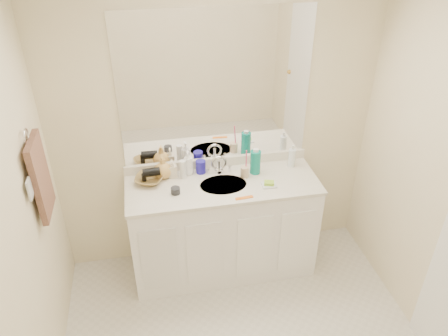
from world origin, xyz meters
TOP-DOWN VIEW (x-y plane):
  - ceiling at (0.00, 0.00)m, footprint 2.60×2.60m
  - wall_back at (0.00, 1.30)m, footprint 2.60×0.02m
  - wall_left at (-1.30, 0.00)m, footprint 0.02×2.60m
  - vanity_cabinet at (0.00, 1.02)m, footprint 1.50×0.55m
  - countertop at (0.00, 1.02)m, footprint 1.52×0.57m
  - backsplash at (0.00, 1.29)m, footprint 1.52×0.03m
  - sink_basin at (0.00, 1.00)m, footprint 0.37×0.37m
  - faucet at (0.00, 1.18)m, footprint 0.02×0.02m
  - mirror at (0.00, 1.29)m, footprint 1.48×0.01m
  - blue_mug at (-0.14, 1.21)m, footprint 0.08×0.08m
  - tan_cup at (0.19, 1.08)m, footprint 0.07×0.07m
  - toothbrush at (0.20, 1.08)m, footprint 0.02×0.04m
  - mouthwash_bottle at (0.29, 1.13)m, footprint 0.09×0.09m
  - clear_pump_bottle at (0.61, 1.17)m, footprint 0.07×0.07m
  - soap_dish at (0.35, 0.92)m, footprint 0.11×0.09m
  - green_soap at (0.35, 0.92)m, footprint 0.09×0.07m
  - orange_comb at (0.12, 0.80)m, footprint 0.14×0.04m
  - dark_jar at (-0.38, 0.96)m, footprint 0.09×0.09m
  - extra_white_bottle at (-0.29, 1.16)m, footprint 0.06×0.06m
  - soap_bottle_white at (-0.25, 1.22)m, footprint 0.09×0.09m
  - soap_bottle_cream at (-0.38, 1.20)m, footprint 0.07×0.07m
  - soap_bottle_yellow at (-0.45, 1.20)m, footprint 0.15×0.15m
  - wicker_basket at (-0.56, 1.15)m, footprint 0.28×0.28m
  - hair_dryer at (-0.54, 1.15)m, footprint 0.14×0.07m
  - towel_ring at (-1.27, 0.77)m, footprint 0.01×0.11m
  - hand_towel at (-1.25, 0.77)m, footprint 0.04×0.32m
  - switch_plate at (-1.27, 0.57)m, footprint 0.01×0.08m

SIDE VIEW (x-z plane):
  - vanity_cabinet at x=0.00m, z-range 0.00..0.85m
  - countertop at x=0.00m, z-range 0.85..0.88m
  - sink_basin at x=0.00m, z-range 0.86..0.88m
  - orange_comb at x=0.12m, z-range 0.88..0.89m
  - soap_dish at x=0.35m, z-range 0.88..0.89m
  - green_soap at x=0.35m, z-range 0.89..0.92m
  - dark_jar at x=-0.38m, z-range 0.88..0.93m
  - wicker_basket at x=-0.56m, z-range 0.88..0.93m
  - backsplash at x=0.00m, z-range 0.88..0.96m
  - tan_cup at x=0.19m, z-range 0.88..0.97m
  - blue_mug at x=-0.14m, z-range 0.88..0.99m
  - faucet at x=0.00m, z-range 0.88..0.99m
  - soap_bottle_cream at x=-0.38m, z-range 0.88..1.03m
  - clear_pump_bottle at x=0.61m, z-range 0.88..1.04m
  - extra_white_bottle at x=-0.29m, z-range 0.88..1.04m
  - hair_dryer at x=-0.54m, z-range 0.94..1.00m
  - soap_bottle_yellow at x=-0.45m, z-range 0.88..1.06m
  - mouthwash_bottle at x=0.29m, z-range 0.88..1.08m
  - soap_bottle_white at x=-0.25m, z-range 0.88..1.09m
  - toothbrush at x=0.20m, z-range 0.93..1.13m
  - wall_back at x=0.00m, z-range 0.00..2.40m
  - wall_left at x=-1.30m, z-range 0.00..2.40m
  - hand_towel at x=-1.25m, z-range 0.98..1.52m
  - switch_plate at x=-1.27m, z-range 1.24..1.36m
  - towel_ring at x=-1.27m, z-range 1.49..1.61m
  - mirror at x=0.00m, z-range 0.96..2.16m
  - ceiling at x=0.00m, z-range 2.39..2.41m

